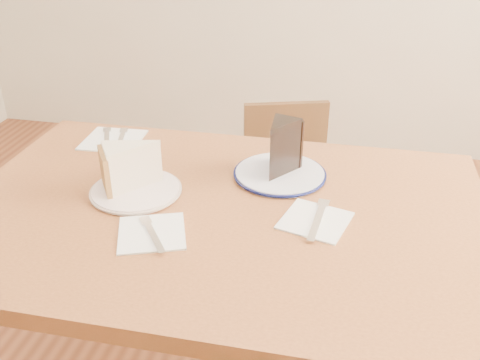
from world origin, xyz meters
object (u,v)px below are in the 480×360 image
object	(u,v)px
chocolate_cake	(279,151)
carrot_cake	(135,167)
plate_navy	(280,174)
plate_cream	(136,191)
table	(220,243)
chair_far	(289,197)

from	to	relation	value
chocolate_cake	carrot_cake	bearing A→B (deg)	38.74
carrot_cake	plate_navy	bearing A→B (deg)	79.86
carrot_cake	chocolate_cake	world-z (taller)	chocolate_cake
plate_cream	plate_navy	distance (m)	0.36
table	plate_navy	world-z (taller)	plate_navy
chair_far	plate_cream	xyz separation A→B (m)	(-0.30, -0.64, 0.35)
chair_far	plate_navy	xyz separation A→B (m)	(0.03, -0.49, 0.35)
table	carrot_cake	size ratio (longest dim) A/B	9.24
chair_far	chocolate_cake	world-z (taller)	chocolate_cake
plate_cream	chocolate_cake	bearing A→B (deg)	24.83
table	chocolate_cake	bearing A→B (deg)	57.58
plate_cream	plate_navy	world-z (taller)	same
plate_navy	chocolate_cake	world-z (taller)	chocolate_cake
table	plate_navy	bearing A→B (deg)	57.76
chair_far	table	bearing A→B (deg)	65.07
chocolate_cake	plate_cream	bearing A→B (deg)	41.91
chair_far	chocolate_cake	distance (m)	0.65
table	chair_far	xyz separation A→B (m)	(0.09, 0.67, -0.25)
chair_far	carrot_cake	size ratio (longest dim) A/B	5.55
plate_cream	table	bearing A→B (deg)	-6.65
plate_navy	table	bearing A→B (deg)	-122.24
chair_far	chocolate_cake	bearing A→B (deg)	75.02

